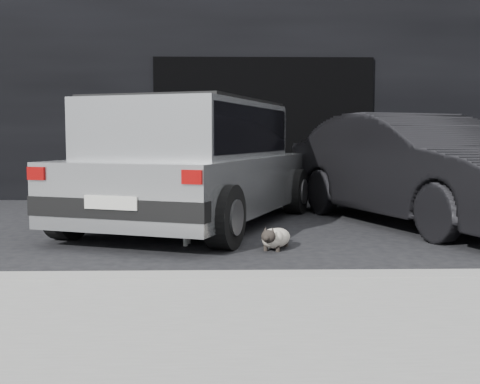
{
  "coord_description": "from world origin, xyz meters",
  "views": [
    {
      "loc": [
        0.29,
        -7.08,
        1.15
      ],
      "look_at": [
        0.44,
        -1.21,
        0.62
      ],
      "focal_mm": 45.0,
      "sensor_mm": 36.0,
      "label": 1
    }
  ],
  "objects_px": {
    "silver_hatchback": "(195,158)",
    "second_car": "(418,169)",
    "cat_siamese": "(275,238)",
    "cat_white": "(206,227)"
  },
  "relations": [
    {
      "from": "cat_siamese",
      "to": "cat_white",
      "type": "height_order",
      "value": "cat_white"
    },
    {
      "from": "cat_siamese",
      "to": "cat_white",
      "type": "bearing_deg",
      "value": 1.81
    },
    {
      "from": "silver_hatchback",
      "to": "cat_white",
      "type": "bearing_deg",
      "value": -62.17
    },
    {
      "from": "silver_hatchback",
      "to": "second_car",
      "type": "height_order",
      "value": "silver_hatchback"
    },
    {
      "from": "second_car",
      "to": "cat_white",
      "type": "bearing_deg",
      "value": -171.05
    },
    {
      "from": "silver_hatchback",
      "to": "cat_siamese",
      "type": "xyz_separation_m",
      "value": [
        0.9,
        -1.72,
        -0.77
      ]
    },
    {
      "from": "second_car",
      "to": "cat_siamese",
      "type": "height_order",
      "value": "second_car"
    },
    {
      "from": "silver_hatchback",
      "to": "second_car",
      "type": "relative_size",
      "value": 1.08
    },
    {
      "from": "second_car",
      "to": "cat_siamese",
      "type": "bearing_deg",
      "value": -158.78
    },
    {
      "from": "silver_hatchback",
      "to": "second_car",
      "type": "xyz_separation_m",
      "value": [
        2.93,
        0.02,
        -0.15
      ]
    }
  ]
}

